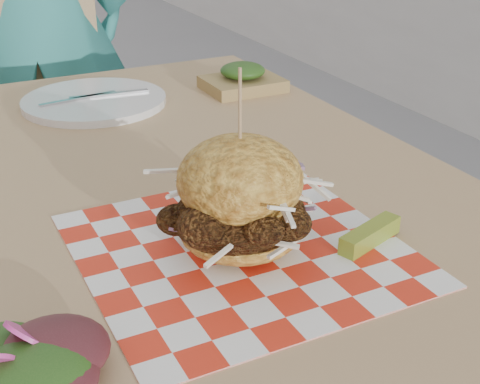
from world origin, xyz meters
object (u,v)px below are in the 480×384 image
at_px(diner, 28,6).
at_px(patio_table, 170,228).
at_px(sandwich, 240,203).
at_px(patio_chair, 36,109).

height_order(diner, patio_table, diner).
bearing_deg(sandwich, diner, 88.85).
bearing_deg(patio_chair, sandwich, -94.68).
relative_size(diner, patio_table, 1.34).
bearing_deg(diner, patio_chair, 85.29).
bearing_deg(patio_table, sandwich, -88.69).
relative_size(patio_table, patio_chair, 1.26).
xyz_separation_m(patio_chair, sandwich, (0.01, -1.24, 0.26)).
xyz_separation_m(diner, sandwich, (-0.03, -1.39, 0.01)).
bearing_deg(patio_table, patio_chair, 90.52).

